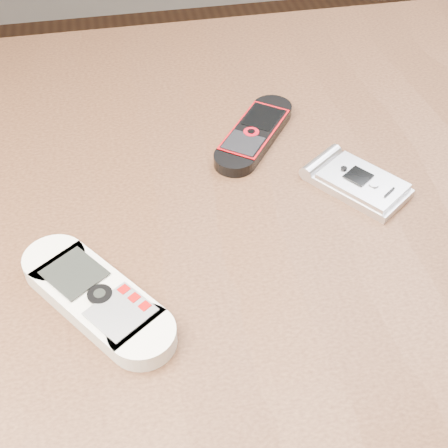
% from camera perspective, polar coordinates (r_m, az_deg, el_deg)
% --- Properties ---
extents(table, '(1.20, 0.80, 0.75)m').
position_cam_1_polar(table, '(0.63, -0.45, -7.57)').
color(table, black).
rests_on(table, ground).
extents(nokia_white, '(0.14, 0.16, 0.02)m').
position_cam_1_polar(nokia_white, '(0.50, -11.60, -6.57)').
color(nokia_white, silver).
rests_on(nokia_white, table).
extents(nokia_black_red, '(0.12, 0.14, 0.01)m').
position_cam_1_polar(nokia_black_red, '(0.65, 2.79, 8.30)').
color(nokia_black_red, black).
rests_on(nokia_black_red, table).
extents(motorola_razr, '(0.10, 0.11, 0.02)m').
position_cam_1_polar(motorola_razr, '(0.60, 12.31, 3.72)').
color(motorola_razr, silver).
rests_on(motorola_razr, table).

